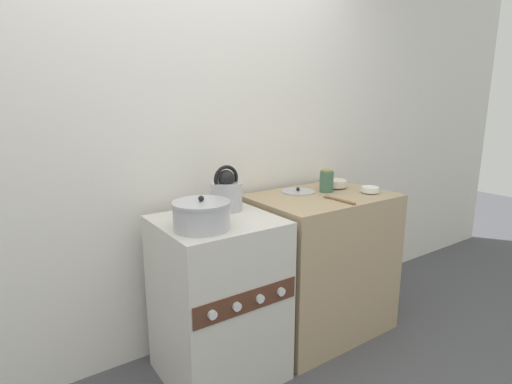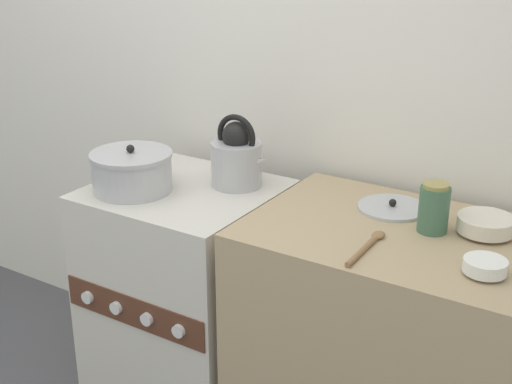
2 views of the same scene
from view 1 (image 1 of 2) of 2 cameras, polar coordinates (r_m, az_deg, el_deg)
wall_back at (r=2.39m, az=-10.64°, el=6.35°), size 7.00×0.06×2.50m
stove at (r=2.27m, az=-5.40°, el=-14.90°), size 0.61×0.60×0.91m
counter at (r=2.71m, az=9.09°, el=-10.01°), size 0.89×0.63×0.93m
kettle at (r=2.25m, az=-4.22°, el=-0.07°), size 0.22×0.18×0.26m
cooking_pot at (r=1.93m, az=-7.77°, el=-3.29°), size 0.28×0.28×0.16m
enamel_bowl at (r=2.79m, az=11.13°, el=1.23°), size 0.16×0.16×0.05m
small_ceramic_bowl at (r=2.68m, az=15.98°, el=0.35°), size 0.11×0.11×0.04m
storage_jar at (r=2.65m, az=10.04°, el=1.57°), size 0.09×0.09×0.15m
loose_pot_lid at (r=2.62m, az=6.02°, el=0.07°), size 0.22×0.22×0.03m
wooden_spoon at (r=2.44m, az=11.41°, el=-0.99°), size 0.04×0.25×0.02m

